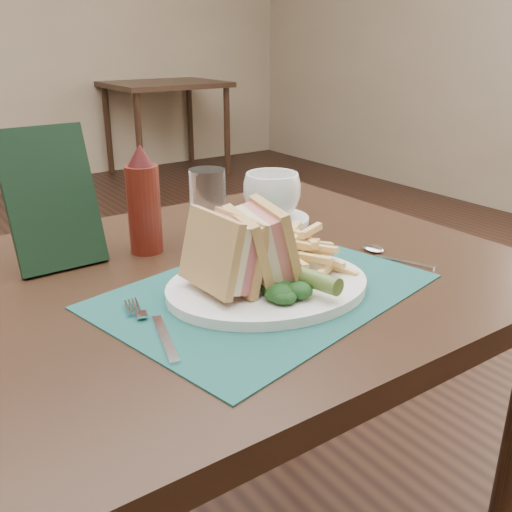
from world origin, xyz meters
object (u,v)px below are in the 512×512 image
at_px(sandwich_half_a, 211,255).
at_px(sandwich_half_b, 249,246).
at_px(table_main, 237,452).
at_px(drinking_glass, 208,205).
at_px(coffee_cup, 272,195).
at_px(check_presenter, 52,199).
at_px(table_bg_right, 167,129).
at_px(saucer, 272,219).
at_px(plate, 268,286).
at_px(ketchup_bottle, 143,199).
at_px(placemat, 265,291).

relative_size(sandwich_half_a, sandwich_half_b, 0.99).
distance_m(table_main, drinking_glass, 0.46).
bearing_deg(coffee_cup, check_presenter, 177.72).
distance_m(table_bg_right, saucer, 3.79).
xyz_separation_m(table_main, sandwich_half_b, (-0.04, -0.10, 0.45)).
height_order(saucer, check_presenter, check_presenter).
xyz_separation_m(sandwich_half_a, drinking_glass, (0.14, 0.24, -0.01)).
distance_m(sandwich_half_a, coffee_cup, 0.39).
bearing_deg(saucer, table_bg_right, 66.86).
bearing_deg(table_bg_right, coffee_cup, -113.14).
height_order(plate, sandwich_half_a, sandwich_half_a).
relative_size(sandwich_half_a, coffee_cup, 1.01).
height_order(drinking_glass, ketchup_bottle, ketchup_bottle).
height_order(table_main, saucer, saucer).
bearing_deg(ketchup_bottle, saucer, 2.42).
xyz_separation_m(plate, saucer, (0.20, 0.27, -0.00)).
bearing_deg(check_presenter, plate, -54.38).
height_order(sandwich_half_a, sandwich_half_b, sandwich_half_b).
bearing_deg(placemat, check_presenter, 126.94).
height_order(sandwich_half_a, check_presenter, check_presenter).
bearing_deg(coffee_cup, table_main, -140.90).
height_order(sandwich_half_a, saucer, sandwich_half_a).
distance_m(table_main, check_presenter, 0.56).
bearing_deg(drinking_glass, placemat, -101.53).
distance_m(placemat, sandwich_half_b, 0.08).
height_order(sandwich_half_b, drinking_glass, sandwich_half_b).
bearing_deg(drinking_glass, ketchup_bottle, 176.33).
xyz_separation_m(sandwich_half_b, saucer, (0.23, 0.26, -0.07)).
xyz_separation_m(table_main, ketchup_bottle, (-0.09, 0.14, 0.47)).
height_order(table_main, coffee_cup, coffee_cup).
bearing_deg(check_presenter, table_bg_right, 59.89).
relative_size(sandwich_half_b, saucer, 0.77).
bearing_deg(table_bg_right, drinking_glass, -115.17).
height_order(placemat, plate, plate).
bearing_deg(coffee_cup, plate, -127.31).
xyz_separation_m(table_main, saucer, (0.19, 0.15, 0.38)).
relative_size(plate, check_presenter, 1.32).
bearing_deg(plate, coffee_cup, 63.58).
xyz_separation_m(placemat, ketchup_bottle, (-0.07, 0.25, 0.09)).
bearing_deg(sandwich_half_a, saucer, 37.93).
bearing_deg(plate, check_presenter, 137.77).
bearing_deg(sandwich_half_a, coffee_cup, 37.93).
xyz_separation_m(placemat, drinking_glass, (0.05, 0.25, 0.06)).
relative_size(sandwich_half_a, drinking_glass, 0.88).
height_order(plate, ketchup_bottle, ketchup_bottle).
distance_m(sandwich_half_a, ketchup_bottle, 0.25).
bearing_deg(placemat, saucer, 51.98).
relative_size(plate, saucer, 2.00).
height_order(saucer, ketchup_bottle, ketchup_bottle).
xyz_separation_m(sandwich_half_b, drinking_glass, (0.07, 0.24, -0.01)).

